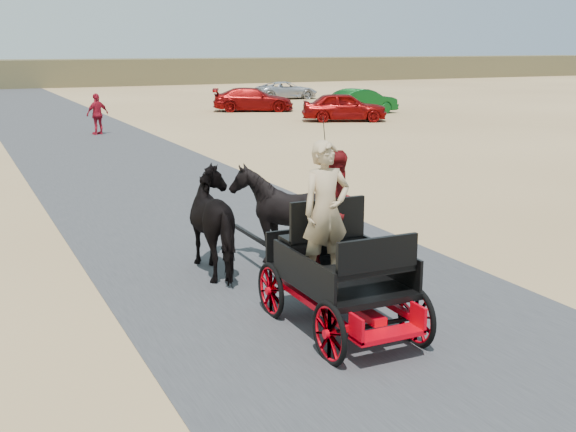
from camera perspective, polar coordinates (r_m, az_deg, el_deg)
name	(u,v)px	position (r m, az deg, el deg)	size (l,w,h in m)	color
ground	(367,326)	(9.87, 6.27, -8.61)	(140.00, 140.00, 0.00)	tan
road	(367,325)	(9.87, 6.27, -8.59)	(6.00, 140.00, 0.01)	#38383A
ridge_far	(1,74)	(69.98, -21.73, 10.40)	(140.00, 6.00, 2.40)	brown
carriage	(340,303)	(9.61, 4.12, -6.88)	(1.30, 2.40, 0.72)	black
horse_left	(221,222)	(11.87, -5.30, -0.51)	(0.91, 2.01, 1.70)	black
horse_right	(282,216)	(12.27, -0.48, 0.02)	(1.37, 1.54, 1.70)	black
driver_man	(326,211)	(9.20, 3.01, 0.41)	(0.66, 0.43, 1.80)	tan
passenger_woman	(339,207)	(9.93, 4.04, 0.70)	(0.77, 0.60, 1.58)	#660C0F
pedestrian	(97,114)	(31.52, -14.82, 7.79)	(1.01, 0.42, 1.73)	#A31224
car_a	(344,107)	(36.14, 4.47, 8.60)	(1.68, 4.17, 1.42)	maroon
car_b	(362,101)	(40.10, 5.85, 9.00)	(1.45, 4.15, 1.37)	#0C4C19
car_c	(253,100)	(41.59, -2.78, 9.18)	(1.86, 4.56, 1.32)	maroon
car_d	(287,90)	(51.21, -0.11, 9.91)	(1.99, 4.31, 1.20)	#B2B2B7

